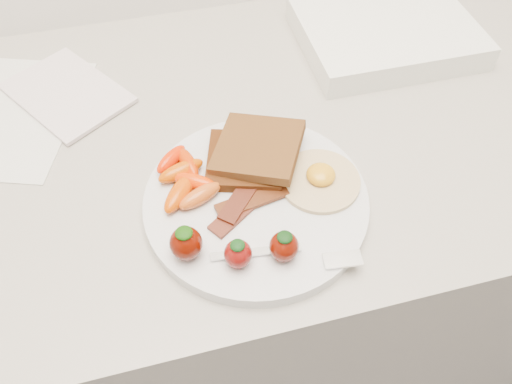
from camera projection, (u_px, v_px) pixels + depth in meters
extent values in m
cube|color=gray|center=(236.00, 282.00, 1.05)|extent=(2.00, 0.60, 0.90)
cylinder|color=silver|center=(256.00, 202.00, 0.60)|extent=(0.27, 0.27, 0.02)
cube|color=#301D08|center=(245.00, 160.00, 0.62)|extent=(0.12, 0.12, 0.01)
cube|color=black|center=(258.00, 148.00, 0.62)|extent=(0.14, 0.14, 0.02)
cylinder|color=beige|center=(320.00, 181.00, 0.61)|extent=(0.10, 0.10, 0.01)
ellipsoid|color=orange|center=(321.00, 175.00, 0.60)|extent=(0.04, 0.04, 0.02)
cube|color=#381206|center=(241.00, 209.00, 0.58)|extent=(0.09, 0.07, 0.00)
cube|color=#491606|center=(252.00, 200.00, 0.59)|extent=(0.09, 0.04, 0.00)
cube|color=#3E1508|center=(244.00, 194.00, 0.59)|extent=(0.08, 0.08, 0.00)
ellipsoid|color=#C64900|center=(181.00, 171.00, 0.61)|extent=(0.06, 0.04, 0.02)
ellipsoid|color=#E83600|center=(195.00, 182.00, 0.60)|extent=(0.06, 0.05, 0.02)
ellipsoid|color=#C94300|center=(180.00, 192.00, 0.59)|extent=(0.06, 0.07, 0.02)
ellipsoid|color=#CC3100|center=(188.00, 163.00, 0.62)|extent=(0.03, 0.06, 0.02)
ellipsoid|color=red|center=(171.00, 159.00, 0.62)|extent=(0.05, 0.05, 0.02)
ellipsoid|color=#C35216|center=(200.00, 196.00, 0.58)|extent=(0.06, 0.04, 0.02)
ellipsoid|color=#4C0A00|center=(186.00, 243.00, 0.53)|extent=(0.04, 0.04, 0.04)
ellipsoid|color=#113C05|center=(184.00, 233.00, 0.52)|extent=(0.02, 0.02, 0.01)
ellipsoid|color=maroon|center=(238.00, 254.00, 0.53)|extent=(0.03, 0.03, 0.03)
ellipsoid|color=black|center=(237.00, 245.00, 0.51)|extent=(0.02, 0.02, 0.01)
ellipsoid|color=#560D03|center=(284.00, 246.00, 0.53)|extent=(0.03, 0.03, 0.04)
ellipsoid|color=black|center=(285.00, 237.00, 0.52)|extent=(0.02, 0.02, 0.01)
cube|color=silver|center=(256.00, 252.00, 0.55)|extent=(0.10, 0.02, 0.00)
cube|color=silver|center=(343.00, 259.00, 0.54)|extent=(0.04, 0.02, 0.00)
cube|color=silver|center=(10.00, 114.00, 0.71)|extent=(0.25, 0.29, 0.00)
cube|color=silver|center=(67.00, 93.00, 0.73)|extent=(0.20, 0.22, 0.01)
cube|color=white|center=(386.00, 33.00, 0.79)|extent=(0.27, 0.22, 0.04)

